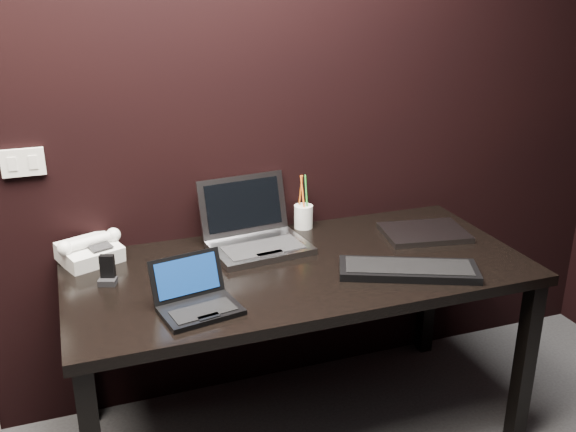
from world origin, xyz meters
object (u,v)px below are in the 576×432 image
object	(u,v)px
netbook	(197,300)
closed_laptop	(424,233)
mobile_phone	(108,273)
silver_laptop	(255,236)
ext_keyboard	(408,270)
desk	(299,284)
desk_phone	(90,251)
pen_cup	(303,215)

from	to	relation	value
netbook	closed_laptop	xyz separation A→B (m)	(1.02, 0.30, -0.02)
netbook	mobile_phone	world-z (taller)	netbook
silver_laptop	ext_keyboard	distance (m)	0.62
desk	ext_keyboard	size ratio (longest dim) A/B	3.26
desk_phone	pen_cup	distance (m)	0.88
closed_laptop	netbook	bearing A→B (deg)	-163.50
ext_keyboard	mobile_phone	xyz separation A→B (m)	(-1.03, 0.29, 0.02)
mobile_phone	ext_keyboard	bearing A→B (deg)	-15.54
ext_keyboard	closed_laptop	bearing A→B (deg)	50.62
desk_phone	pen_cup	world-z (taller)	pen_cup
silver_laptop	closed_laptop	xyz separation A→B (m)	(0.70, -0.12, -0.04)
desk	ext_keyboard	xyz separation A→B (m)	(0.35, -0.20, 0.09)
silver_laptop	mobile_phone	bearing A→B (deg)	-167.04
closed_laptop	pen_cup	bearing A→B (deg)	150.25
netbook	pen_cup	bearing A→B (deg)	43.71
desk	pen_cup	size ratio (longest dim) A/B	7.28
silver_laptop	ext_keyboard	size ratio (longest dim) A/B	0.77
pen_cup	desk	bearing A→B (deg)	-113.33
mobile_phone	pen_cup	distance (m)	0.87
silver_laptop	mobile_phone	world-z (taller)	silver_laptop
pen_cup	closed_laptop	bearing A→B (deg)	-29.75
desk	ext_keyboard	distance (m)	0.41
mobile_phone	netbook	bearing A→B (deg)	-48.80
pen_cup	desk_phone	bearing A→B (deg)	-176.29
desk	pen_cup	distance (m)	0.40
ext_keyboard	pen_cup	world-z (taller)	pen_cup
silver_laptop	desk_phone	bearing A→B (deg)	173.10
ext_keyboard	closed_laptop	world-z (taller)	ext_keyboard
netbook	ext_keyboard	xyz separation A→B (m)	(0.78, 0.00, -0.02)
ext_keyboard	desk_phone	size ratio (longest dim) A/B	2.02
pen_cup	silver_laptop	bearing A→B (deg)	-152.46
desk	mobile_phone	size ratio (longest dim) A/B	16.29
closed_laptop	silver_laptop	bearing A→B (deg)	170.27
netbook	desk_phone	bearing A→B (deg)	121.05
desk	silver_laptop	xyz separation A→B (m)	(-0.10, 0.22, 0.13)
netbook	silver_laptop	bearing A→B (deg)	52.33
desk	mobile_phone	bearing A→B (deg)	173.00
netbook	pen_cup	distance (m)	0.80
desk	ext_keyboard	world-z (taller)	ext_keyboard
mobile_phone	pen_cup	size ratio (longest dim) A/B	0.45
silver_laptop	desk_phone	size ratio (longest dim) A/B	1.57
desk	desk_phone	bearing A→B (deg)	158.13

